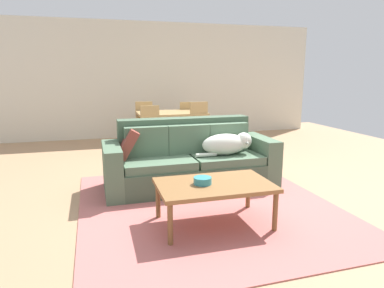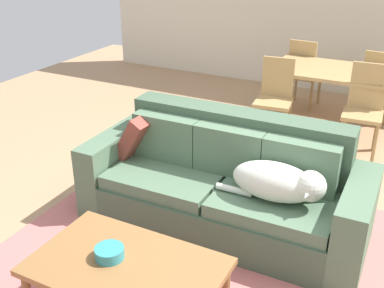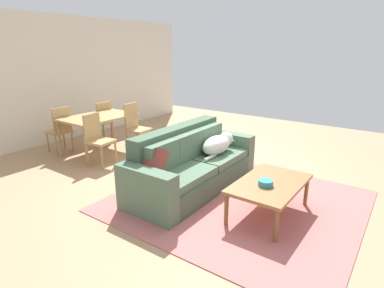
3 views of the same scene
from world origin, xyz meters
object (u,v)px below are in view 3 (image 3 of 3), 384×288
object	(u,v)px
couch	(191,165)
dog_on_left_cushion	(218,144)
coffee_table	(270,186)
dining_table	(99,119)
throw_pillow_by_left_arm	(150,163)
bowl_on_coffee_table	(266,183)
dining_chair_near_right	(136,125)
dining_chair_near_left	(97,137)
dining_chair_far_left	(60,128)
dining_chair_far_right	(102,120)

from	to	relation	value
couch	dog_on_left_cushion	size ratio (longest dim) A/B	2.87
coffee_table	dining_table	size ratio (longest dim) A/B	0.84
throw_pillow_by_left_arm	coffee_table	world-z (taller)	throw_pillow_by_left_arm
couch	bowl_on_coffee_table	xyz separation A→B (m)	(-0.21, -1.26, 0.13)
dining_chair_near_right	dog_on_left_cushion	bearing A→B (deg)	-101.23
couch	dog_on_left_cushion	xyz separation A→B (m)	(0.49, -0.16, 0.24)
dining_chair_near_left	dining_chair_near_right	bearing A→B (deg)	-4.31
dining_chair_far_left	dining_chair_near_left	bearing A→B (deg)	93.79
coffee_table	dining_table	xyz separation A→B (m)	(0.37, 3.71, 0.28)
couch	dog_on_left_cushion	world-z (taller)	couch
dining_table	dining_chair_near_left	size ratio (longest dim) A/B	1.47
dining_chair_near_right	dining_table	bearing A→B (deg)	128.07
dining_table	coffee_table	bearing A→B (deg)	-95.71
bowl_on_coffee_table	dining_chair_near_left	distance (m)	3.14
dog_on_left_cushion	dining_chair_far_left	size ratio (longest dim) A/B	0.86
dining_chair_near_left	dog_on_left_cushion	bearing A→B (deg)	-77.90
dog_on_left_cushion	bowl_on_coffee_table	bearing A→B (deg)	-123.36
couch	dining_table	size ratio (longest dim) A/B	1.68
dining_chair_far_left	dining_chair_far_right	bearing A→B (deg)	-179.49
dog_on_left_cushion	bowl_on_coffee_table	size ratio (longest dim) A/B	4.47
dog_on_left_cushion	throw_pillow_by_left_arm	xyz separation A→B (m)	(-1.31, 0.20, 0.04)
dining_chair_far_right	dining_chair_near_left	bearing A→B (deg)	53.74
dining_table	dining_chair_near_left	world-z (taller)	dining_chair_near_left
bowl_on_coffee_table	dining_chair_near_right	size ratio (longest dim) A/B	0.18
couch	bowl_on_coffee_table	world-z (taller)	couch
throw_pillow_by_left_arm	dining_chair_far_left	distance (m)	3.07
throw_pillow_by_left_arm	dining_table	size ratio (longest dim) A/B	0.30
dining_table	dining_chair_far_right	bearing A→B (deg)	47.58
dining_table	dining_chair_far_right	size ratio (longest dim) A/B	1.50
dining_table	dining_chair_far_left	xyz separation A→B (m)	(-0.48, 0.59, -0.17)
coffee_table	dining_chair_far_left	distance (m)	4.31
dog_on_left_cushion	bowl_on_coffee_table	world-z (taller)	dog_on_left_cushion
dog_on_left_cushion	dining_chair_near_left	distance (m)	2.16
dining_chair_near_right	dining_chair_far_right	bearing A→B (deg)	85.58
dining_chair_far_left	dining_chair_near_right	bearing A→B (deg)	134.90
coffee_table	dining_chair_far_right	xyz separation A→B (m)	(0.85, 4.24, 0.11)
dining_chair_near_left	dining_chair_far_right	bearing A→B (deg)	41.50
dining_chair_near_right	dining_chair_far_left	bearing A→B (deg)	126.39
dining_chair_near_left	dining_chair_near_right	xyz separation A→B (m)	(0.97, 0.04, 0.02)
dining_table	dining_chair_near_left	bearing A→B (deg)	-131.02
dining_chair_near_right	bowl_on_coffee_table	bearing A→B (deg)	-110.87
dining_table	dining_chair_far_right	world-z (taller)	dining_chair_far_right
coffee_table	bowl_on_coffee_table	world-z (taller)	bowl_on_coffee_table
coffee_table	dining_chair_far_left	xyz separation A→B (m)	(-0.11, 4.31, 0.11)
coffee_table	dining_chair_far_left	world-z (taller)	dining_chair_far_left
dining_table	dining_chair_near_left	xyz separation A→B (m)	(-0.49, -0.57, -0.16)
bowl_on_coffee_table	dining_chair_far_right	world-z (taller)	dining_chair_far_right
coffee_table	dining_chair_near_right	bearing A→B (deg)	75.17
dining_chair_near_left	dining_chair_far_left	bearing A→B (deg)	82.46
dog_on_left_cushion	dining_chair_near_left	bearing A→B (deg)	108.12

